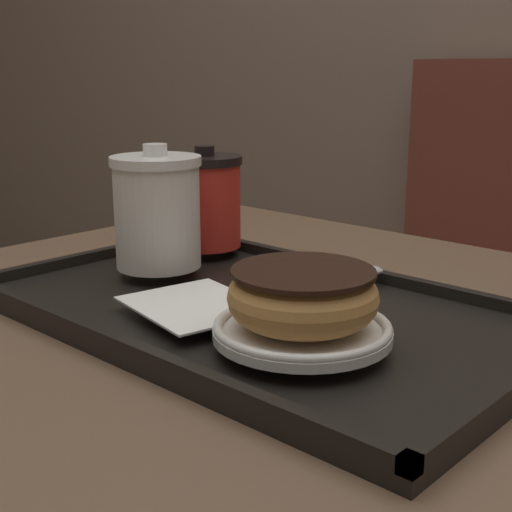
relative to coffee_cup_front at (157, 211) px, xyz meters
The scene contains 8 objects.
cafe_table 0.32m from the coffee_cup_front, ahead, with size 0.98×0.87×0.74m.
serving_tray 0.17m from the coffee_cup_front, ahead, with size 0.54×0.32×0.02m.
napkin_paper 0.16m from the coffee_cup_front, 26.48° to the right, with size 0.14×0.13×0.00m.
coffee_cup_front is the anchor object (origin of this frame).
coffee_cup_rear 0.11m from the coffee_cup_front, 106.89° to the left, with size 0.09×0.09×0.12m.
plate_with_chocolate_donut 0.27m from the coffee_cup_front, 13.50° to the right, with size 0.15×0.15×0.01m.
donut_chocolate_glazed 0.26m from the coffee_cup_front, 13.50° to the right, with size 0.12×0.12×0.04m.
spoon 0.21m from the coffee_cup_front, 33.33° to the left, with size 0.14×0.11×0.01m.
Camera 1 is at (0.41, -0.47, 0.98)m, focal length 50.00 mm.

